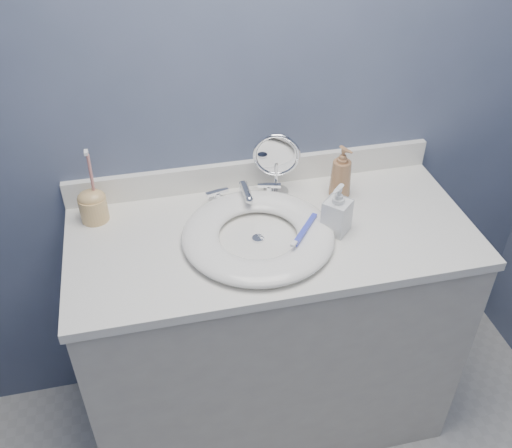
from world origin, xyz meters
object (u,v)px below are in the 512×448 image
object	(u,v)px
soap_bottle_amber	(341,173)
toothbrush_holder	(93,204)
makeup_mirror	(276,162)
soap_bottle_clear	(337,209)

from	to	relation	value
soap_bottle_amber	toothbrush_holder	size ratio (longest dim) A/B	0.75
makeup_mirror	soap_bottle_clear	bearing A→B (deg)	-46.07
makeup_mirror	soap_bottle_amber	size ratio (longest dim) A/B	1.21
makeup_mirror	toothbrush_holder	distance (m)	0.58
makeup_mirror	toothbrush_holder	size ratio (longest dim) A/B	0.91
makeup_mirror	toothbrush_holder	bearing A→B (deg)	-164.06
soap_bottle_clear	toothbrush_holder	distance (m)	0.74
soap_bottle_clear	toothbrush_holder	xyz separation A→B (m)	(-0.70, 0.22, -0.02)
soap_bottle_clear	toothbrush_holder	size ratio (longest dim) A/B	0.65
makeup_mirror	soap_bottle_clear	distance (m)	0.26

